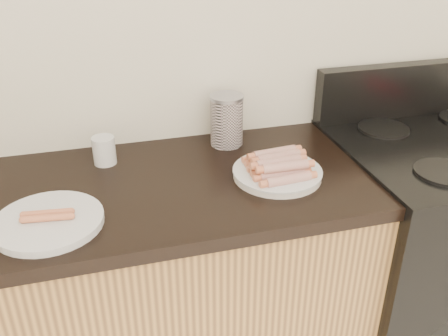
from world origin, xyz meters
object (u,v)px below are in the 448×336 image
object	(u,v)px
stove	(429,252)
mug	(104,150)
side_plate	(48,222)
canister	(227,120)
main_plate	(277,174)

from	to	relation	value
stove	mug	distance (m)	1.26
side_plate	canister	world-z (taller)	canister
side_plate	mug	size ratio (longest dim) A/B	3.14
mug	canister	bearing A→B (deg)	5.03
stove	canister	size ratio (longest dim) A/B	5.23
side_plate	main_plate	bearing A→B (deg)	7.47
main_plate	stove	bearing A→B (deg)	3.11
stove	mug	size ratio (longest dim) A/B	10.24
canister	mug	distance (m)	0.41
main_plate	mug	bearing A→B (deg)	155.21
canister	mug	bearing A→B (deg)	-174.97
side_plate	canister	distance (m)	0.67
stove	canister	world-z (taller)	canister
canister	stove	bearing A→B (deg)	-17.21
main_plate	canister	distance (m)	0.29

